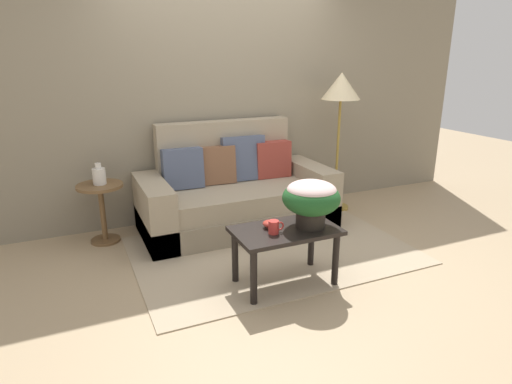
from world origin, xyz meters
The scene contains 11 objects.
ground_plane centered at (0.00, 0.00, 0.00)m, with size 14.00×14.00×0.00m, color tan.
wall_back centered at (0.00, 1.30, 1.50)m, with size 6.40×0.12×2.99m, color gray.
area_rug centered at (0.00, 0.07, 0.01)m, with size 2.51×1.72×0.01m, color tan.
couch centered at (-0.08, 0.81, 0.33)m, with size 1.99×0.93×1.09m.
coffee_table centered at (-0.17, -0.52, 0.39)m, with size 0.82×0.48×0.47m.
side_table centered at (-1.40, 0.93, 0.40)m, with size 0.43×0.43×0.59m.
floor_lamp centered at (1.21, 0.84, 1.34)m, with size 0.43×0.43×1.57m.
potted_plant centered at (0.03, -0.55, 0.71)m, with size 0.45×0.45×0.37m.
coffee_mug centered at (-0.29, -0.56, 0.52)m, with size 0.13×0.08×0.10m.
snack_bowl centered at (-0.27, -0.45, 0.51)m, with size 0.11×0.11×0.06m.
table_vase centered at (-1.40, 0.94, 0.67)m, with size 0.12×0.12×0.21m.
Camera 1 is at (-1.65, -3.28, 1.76)m, focal length 30.55 mm.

